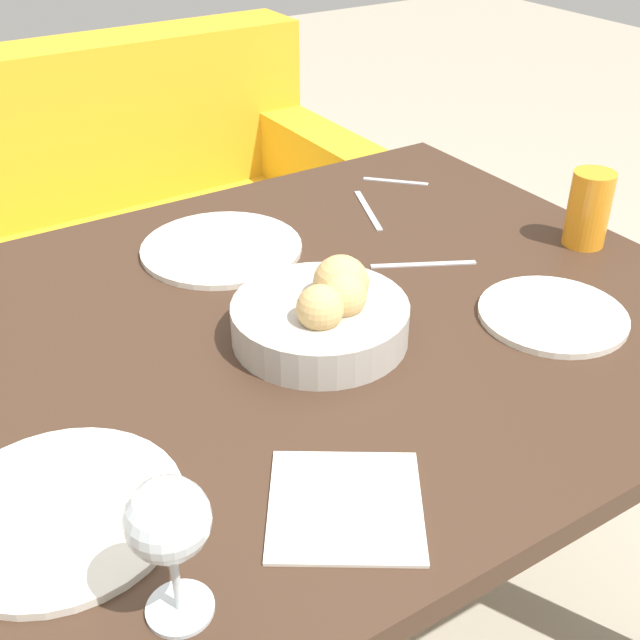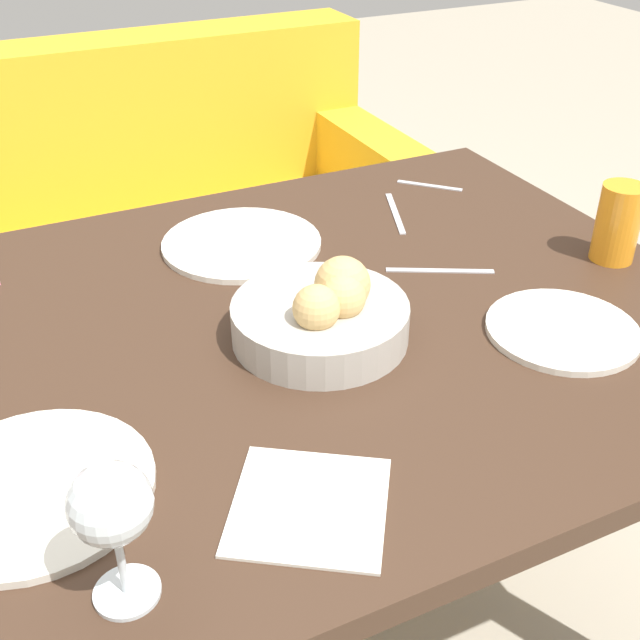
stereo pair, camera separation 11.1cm
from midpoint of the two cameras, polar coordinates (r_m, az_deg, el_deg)
The scene contains 12 objects.
dining_table at distance 1.21m, azimuth -0.04°, elevation -4.42°, with size 1.30×0.97×0.77m.
couch at distance 2.33m, azimuth -10.50°, elevation 4.32°, with size 1.42×0.70×0.88m.
bread_basket at distance 1.10m, azimuth 3.13°, elevation 0.25°, with size 0.25×0.25×0.12m.
plate_near_left at distance 0.92m, azimuth -16.45°, elevation -11.57°, with size 0.26×0.26×0.01m.
plate_near_right at distance 1.20m, azimuth 19.43°, elevation -0.76°, with size 0.22×0.22×0.01m.
plate_far_center at distance 1.36m, azimuth -3.28°, elevation 5.41°, with size 0.27×0.27×0.01m.
juice_glass at distance 1.40m, azimuth 22.59°, elevation 6.32°, with size 0.07×0.07×0.13m.
wine_glass at distance 0.72m, azimuth -10.35°, elevation -13.24°, with size 0.08×0.08×0.16m.
fork_silver at distance 1.49m, azimuth 7.51°, elevation 7.49°, with size 0.07×0.17×0.00m.
knife_silver at distance 1.31m, azimuth 10.94°, elevation 3.39°, with size 0.16×0.09×0.00m.
spoon_coffee at distance 1.62m, azimuth 9.77°, elevation 9.35°, with size 0.10×0.10×0.00m.
napkin at distance 0.87m, azimuth 2.96°, elevation -13.21°, with size 0.23×0.23×0.00m.
Camera 2 is at (-0.37, -0.90, 1.39)m, focal length 45.00 mm.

